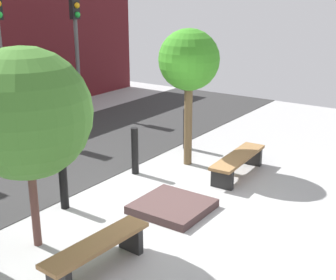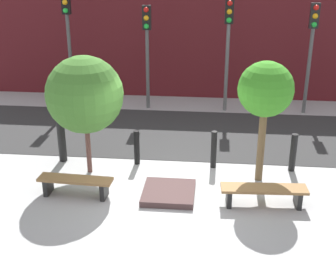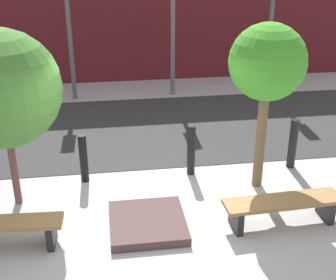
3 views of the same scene
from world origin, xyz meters
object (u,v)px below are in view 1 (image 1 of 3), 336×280
Objects in this scene: bollard_left at (63,183)px; tree_behind_left_bench at (26,114)px; bollard_center at (135,151)px; bollard_right at (187,129)px; tree_behind_right_bench at (189,61)px; planter_bed at (172,206)px; bench_right at (238,161)px; traffic_light_east at (76,31)px; bench_left at (97,250)px.

tree_behind_left_bench is at bearing -152.05° from bollard_left.
bollard_center is 1.00× the size of bollard_right.
tree_behind_right_bench is at bearing -27.95° from bollard_center.
planter_bed is 1.90m from bollard_left.
traffic_light_east reaches higher than bench_right.
planter_bed is 1.91m from bollard_center.
bollard_right is at bearing 6.62° from tree_behind_left_bench.
tree_behind_left_bench is (-2.07, 1.00, 1.93)m from planter_bed.
bench_left is at bearing -160.38° from bollard_right.
planter_bed is at bearing -154.16° from tree_behind_right_bench.
traffic_light_east is at bearing 40.16° from tree_behind_left_bench.
bollard_right is (2.93, 1.59, 0.42)m from planter_bed.
bollard_center is (3.05, 1.79, 0.17)m from bench_left.
bollard_right is (0.86, 0.58, -1.73)m from tree_behind_right_bench.
traffic_light_east is (4.95, 4.52, 2.03)m from bollard_left.
tree_behind_right_bench is at bearing 25.84° from planter_bed.
bollard_left is at bearing 146.51° from bench_right.
bench_right is 0.64× the size of tree_behind_left_bench.
bollard_left is 1.96m from bollard_center.
bollard_center is at bearing 58.33° from planter_bed.
bollard_right is at bearing 34.02° from tree_behind_right_bench.
bollard_right reaches higher than bench_right.
traffic_light_east is (1.04, 4.52, 1.99)m from bollard_right.
planter_bed is at bearing 171.33° from bench_right.
traffic_light_east reaches higher than bollard_right.
tree_behind_right_bench reaches higher than bollard_center.
planter_bed is 3.15m from tree_behind_right_bench.
bollard_right is at bearing 22.78° from bench_left.
tree_behind_right_bench reaches higher than bollard_right.
bollard_right reaches higher than planter_bed.
bench_right is at bearing -106.75° from traffic_light_east.
tree_behind_left_bench is 2.99× the size of bollard_right.
bollard_left is at bearing 27.95° from tree_behind_left_bench.
bollard_center is (0.98, 1.59, 0.41)m from planter_bed.
bollard_right reaches higher than bench_left.
planter_bed is at bearing -58.33° from bollard_left.
bollard_center is at bearing 152.05° from tree_behind_right_bench.
bench_left is 1.86× the size of bollard_left.
bollard_right is 5.05m from traffic_light_east.
bollard_center is at bearing 180.00° from bollard_right.
tree_behind_left_bench is 5.26m from bollard_right.
planter_bed is 7.67m from traffic_light_east.
bench_right reaches higher than planter_bed.
tree_behind_right_bench is (4.15, 0.00, 0.22)m from tree_behind_left_bench.
traffic_light_east is at bearing 70.09° from bench_right.
tree_behind_right_bench is at bearing 86.84° from bench_right.
bench_right is 4.64m from tree_behind_left_bench.
bollard_right is at bearing -102.91° from traffic_light_east.
bench_left is 9.00m from traffic_light_east.
bollard_right is (5.01, 0.58, -1.51)m from tree_behind_left_bench.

